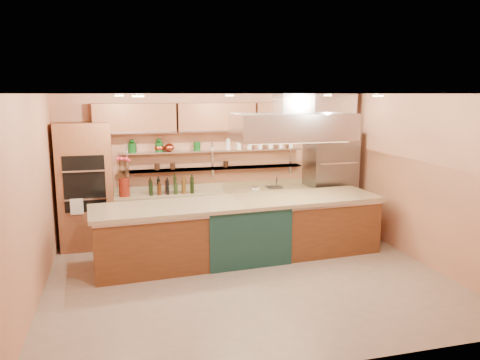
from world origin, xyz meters
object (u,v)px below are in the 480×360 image
object	(u,v)px
island	(241,230)
copper_kettle	(169,147)
flower_vase	(124,187)
refrigerator	(330,180)
green_canister	(197,146)
kitchen_scale	(255,187)

from	to	relation	value
island	copper_kettle	world-z (taller)	copper_kettle
flower_vase	copper_kettle	xyz separation A→B (m)	(0.87, 0.22, 0.69)
refrigerator	island	size ratio (longest dim) A/B	0.43
refrigerator	island	bearing A→B (deg)	-150.65
refrigerator	green_canister	distance (m)	2.83
refrigerator	flower_vase	xyz separation A→B (m)	(-4.13, 0.01, 0.05)
island	flower_vase	bearing A→B (deg)	142.67
copper_kettle	green_canister	xyz separation A→B (m)	(0.54, 0.00, 0.01)
flower_vase	kitchen_scale	bearing A→B (deg)	0.00
kitchen_scale	copper_kettle	xyz separation A→B (m)	(-1.65, 0.22, 0.82)
flower_vase	island	bearing A→B (deg)	-33.64
refrigerator	flower_vase	bearing A→B (deg)	179.86
copper_kettle	green_canister	distance (m)	0.54
flower_vase	kitchen_scale	world-z (taller)	flower_vase
refrigerator	kitchen_scale	xyz separation A→B (m)	(-1.61, 0.01, -0.08)
island	green_canister	xyz separation A→B (m)	(-0.49, 1.48, 1.29)
refrigerator	island	xyz separation A→B (m)	(-2.23, -1.25, -0.54)
kitchen_scale	green_canister	size ratio (longest dim) A/B	0.93
flower_vase	kitchen_scale	size ratio (longest dim) A/B	2.21
island	green_canister	distance (m)	2.03
refrigerator	kitchen_scale	size ratio (longest dim) A/B	13.48
kitchen_scale	island	bearing A→B (deg)	-116.60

